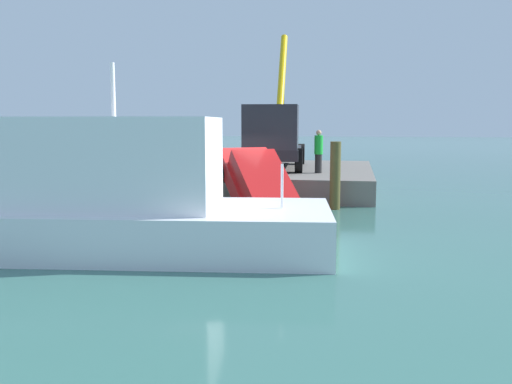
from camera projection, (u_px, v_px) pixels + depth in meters
ground at (237, 205)px, 19.52m from camera, size 200.00×200.00×0.00m
dock at (262, 177)px, 24.74m from camera, size 10.29×9.77×0.91m
crane_truck at (274, 137)px, 23.63m from camera, size 10.21×2.97×6.90m
dock_worker at (319, 151)px, 21.86m from camera, size 0.34×0.34×1.73m
salvaged_car at (262, 193)px, 17.61m from camera, size 4.38×3.70×3.19m
moored_yacht at (25, 229)px, 12.61m from camera, size 4.86×12.99×5.84m
piling_near at (134, 185)px, 19.63m from camera, size 0.40×0.40×1.37m
piling_mid at (212, 182)px, 19.27m from camera, size 0.29×0.29×1.70m
piling_far at (270, 182)px, 18.83m from camera, size 0.31×0.31×1.75m
piling_end at (335, 176)px, 18.36m from camera, size 0.36×0.36×2.30m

